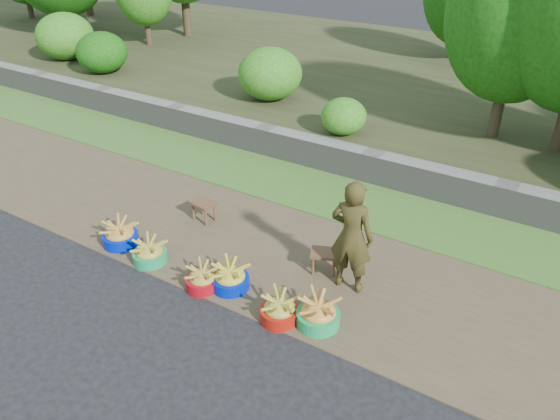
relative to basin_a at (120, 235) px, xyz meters
The scene contains 14 objects.
ground_plane 2.27m from the basin_a, ahead, with size 120.00×120.00×0.00m, color black.
dirt_shoulder 2.43m from the basin_a, 22.54° to the left, with size 80.00×2.50×0.02m, color brown.
grass_verge 3.69m from the basin_a, 52.57° to the left, with size 80.00×1.50×0.04m, color #447029.
retaining_wall 4.40m from the basin_a, 59.31° to the left, with size 80.00×0.35×0.55m, color slate.
earth_bank 8.97m from the basin_a, 75.51° to the left, with size 80.00×10.00×0.50m, color #383B20.
basin_a is the anchor object (origin of this frame).
basin_b 0.67m from the basin_a, ahead, with size 0.47×0.47×0.35m.
basin_c 1.64m from the basin_a, ahead, with size 0.44×0.44×0.33m.
basin_d 1.94m from the basin_a, ahead, with size 0.49×0.49×0.37m.
basin_e 2.80m from the basin_a, ahead, with size 0.47×0.47×0.35m.
basin_f 3.22m from the basin_a, ahead, with size 0.52×0.52×0.39m.
stool_left 1.31m from the basin_a, 62.23° to the left, with size 0.40×0.33×0.32m.
stool_right 2.96m from the basin_a, 19.06° to the left, with size 0.44×0.39×0.32m.
vendor_woman 3.38m from the basin_a, 14.96° to the left, with size 0.55×0.36×1.52m, color black.
Camera 1 is at (3.18, -4.03, 4.43)m, focal length 35.00 mm.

